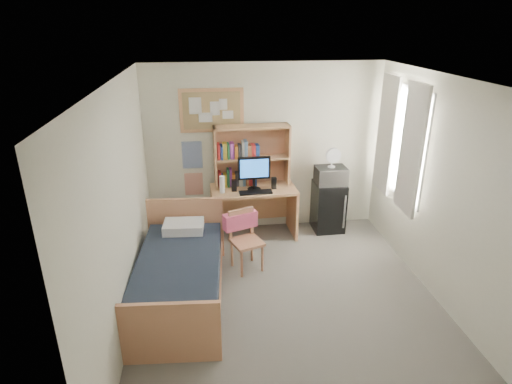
{
  "coord_description": "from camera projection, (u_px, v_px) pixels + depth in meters",
  "views": [
    {
      "loc": [
        -0.9,
        -4.18,
        3.16
      ],
      "look_at": [
        -0.24,
        1.2,
        0.96
      ],
      "focal_mm": 30.0,
      "sensor_mm": 36.0,
      "label": 1
    }
  ],
  "objects": [
    {
      "name": "poster_wave",
      "position": [
        192.0,
        155.0,
        6.46
      ],
      "size": [
        0.3,
        0.01,
        0.42
      ],
      "primitive_type": "cube",
      "color": "#254996",
      "rests_on": "wall_back"
    },
    {
      "name": "desk_chair",
      "position": [
        247.0,
        242.0,
        5.68
      ],
      "size": [
        0.53,
        0.53,
        0.83
      ],
      "primitive_type": "cube",
      "rotation": [
        0.0,
        0.0,
        0.36
      ],
      "color": "tan",
      "rests_on": "floor"
    },
    {
      "name": "desk",
      "position": [
        254.0,
        212.0,
        6.59
      ],
      "size": [
        1.3,
        0.69,
        0.79
      ],
      "primitive_type": "cube",
      "rotation": [
        0.0,
        0.0,
        0.04
      ],
      "color": "tan",
      "rests_on": "floor"
    },
    {
      "name": "speaker_left",
      "position": [
        234.0,
        185.0,
        6.3
      ],
      "size": [
        0.07,
        0.07,
        0.17
      ],
      "primitive_type": "cube",
      "rotation": [
        0.0,
        0.0,
        0.04
      ],
      "color": "black",
      "rests_on": "desk"
    },
    {
      "name": "bed",
      "position": [
        179.0,
        280.0,
        5.09
      ],
      "size": [
        1.12,
        2.05,
        0.55
      ],
      "primitive_type": "cube",
      "rotation": [
        0.0,
        0.0,
        -0.06
      ],
      "color": "black",
      "rests_on": "floor"
    },
    {
      "name": "pillow",
      "position": [
        184.0,
        227.0,
        5.65
      ],
      "size": [
        0.54,
        0.4,
        0.12
      ],
      "primitive_type": "cube",
      "rotation": [
        0.0,
        0.0,
        -0.06
      ],
      "color": "white",
      "rests_on": "bed"
    },
    {
      "name": "hoodie",
      "position": [
        240.0,
        220.0,
        5.76
      ],
      "size": [
        0.49,
        0.3,
        0.22
      ],
      "primitive_type": "cube",
      "rotation": [
        0.0,
        0.0,
        0.36
      ],
      "color": "#E6577D",
      "rests_on": "desk_chair"
    },
    {
      "name": "monitor",
      "position": [
        254.0,
        174.0,
        6.29
      ],
      "size": [
        0.48,
        0.06,
        0.51
      ],
      "primitive_type": "cube",
      "rotation": [
        0.0,
        0.0,
        0.04
      ],
      "color": "black",
      "rests_on": "desk"
    },
    {
      "name": "hutch",
      "position": [
        252.0,
        156.0,
        6.4
      ],
      "size": [
        1.14,
        0.33,
        0.92
      ],
      "primitive_type": "cube",
      "rotation": [
        0.0,
        0.0,
        0.04
      ],
      "color": "tan",
      "rests_on": "desk"
    },
    {
      "name": "keyboard",
      "position": [
        256.0,
        192.0,
        6.25
      ],
      "size": [
        0.49,
        0.17,
        0.02
      ],
      "primitive_type": "cube",
      "rotation": [
        0.0,
        0.0,
        0.04
      ],
      "color": "black",
      "rests_on": "desk"
    },
    {
      "name": "wall_back",
      "position": [
        264.0,
        149.0,
        6.58
      ],
      "size": [
        3.6,
        0.04,
        2.6
      ],
      "primitive_type": "cube",
      "color": "white",
      "rests_on": "floor"
    },
    {
      "name": "wall_right",
      "position": [
        447.0,
        195.0,
        4.85
      ],
      "size": [
        0.04,
        4.2,
        2.6
      ],
      "primitive_type": "cube",
      "color": "white",
      "rests_on": "floor"
    },
    {
      "name": "window_unit",
      "position": [
        400.0,
        142.0,
        5.84
      ],
      "size": [
        0.1,
        1.4,
        1.7
      ],
      "primitive_type": "cube",
      "color": "white",
      "rests_on": "wall_right"
    },
    {
      "name": "wall_front",
      "position": [
        357.0,
        334.0,
        2.72
      ],
      "size": [
        3.6,
        0.04,
        2.6
      ],
      "primitive_type": "cube",
      "color": "white",
      "rests_on": "floor"
    },
    {
      "name": "water_bottle",
      "position": [
        222.0,
        184.0,
        6.22
      ],
      "size": [
        0.08,
        0.08,
        0.26
      ],
      "primitive_type": "cylinder",
      "rotation": [
        0.0,
        0.0,
        0.04
      ],
      "color": "white",
      "rests_on": "desk"
    },
    {
      "name": "curtain_right",
      "position": [
        386.0,
        135.0,
        6.2
      ],
      "size": [
        0.04,
        0.55,
        1.7
      ],
      "primitive_type": "cube",
      "color": "silver",
      "rests_on": "wall_right"
    },
    {
      "name": "wall_left",
      "position": [
        121.0,
        212.0,
        4.44
      ],
      "size": [
        0.04,
        4.2,
        2.6
      ],
      "primitive_type": "cube",
      "color": "white",
      "rests_on": "floor"
    },
    {
      "name": "ceiling",
      "position": [
        295.0,
        81.0,
        4.16
      ],
      "size": [
        3.6,
        4.2,
        0.02
      ],
      "primitive_type": "cube",
      "color": "white",
      "rests_on": "wall_back"
    },
    {
      "name": "speaker_right",
      "position": [
        274.0,
        183.0,
        6.4
      ],
      "size": [
        0.07,
        0.07,
        0.17
      ],
      "primitive_type": "cube",
      "rotation": [
        0.0,
        0.0,
        0.04
      ],
      "color": "black",
      "rests_on": "desk"
    },
    {
      "name": "bulletin_board",
      "position": [
        212.0,
        110.0,
        6.24
      ],
      "size": [
        0.94,
        0.03,
        0.64
      ],
      "primitive_type": "cube",
      "color": "tan",
      "rests_on": "wall_back"
    },
    {
      "name": "curtain_left",
      "position": [
        411.0,
        150.0,
        5.47
      ],
      "size": [
        0.04,
        0.55,
        1.7
      ],
      "primitive_type": "cube",
      "color": "silver",
      "rests_on": "wall_right"
    },
    {
      "name": "mini_fridge",
      "position": [
        328.0,
        206.0,
        6.8
      ],
      "size": [
        0.47,
        0.47,
        0.79
      ],
      "primitive_type": "cube",
      "rotation": [
        0.0,
        0.0,
        0.01
      ],
      "color": "black",
      "rests_on": "floor"
    },
    {
      "name": "floor",
      "position": [
        288.0,
        303.0,
        5.14
      ],
      "size": [
        3.6,
        4.2,
        0.02
      ],
      "primitive_type": "cube",
      "color": "slate",
      "rests_on": "ground"
    },
    {
      "name": "poster_japan",
      "position": [
        194.0,
        184.0,
        6.64
      ],
      "size": [
        0.28,
        0.01,
        0.36
      ],
      "primitive_type": "cube",
      "color": "#CD4724",
      "rests_on": "wall_back"
    },
    {
      "name": "desk_fan",
      "position": [
        332.0,
        158.0,
        6.48
      ],
      "size": [
        0.23,
        0.23,
        0.28
      ],
      "primitive_type": "cylinder",
      "rotation": [
        0.0,
        0.0,
        0.01
      ],
      "color": "white",
      "rests_on": "microwave"
    },
    {
      "name": "microwave",
      "position": [
        331.0,
        175.0,
        6.58
      ],
      "size": [
        0.46,
        0.35,
        0.27
      ],
      "primitive_type": "cube",
      "rotation": [
        0.0,
        0.0,
        0.01
      ],
      "color": "#B6B7BB",
      "rests_on": "mini_fridge"
    }
  ]
}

